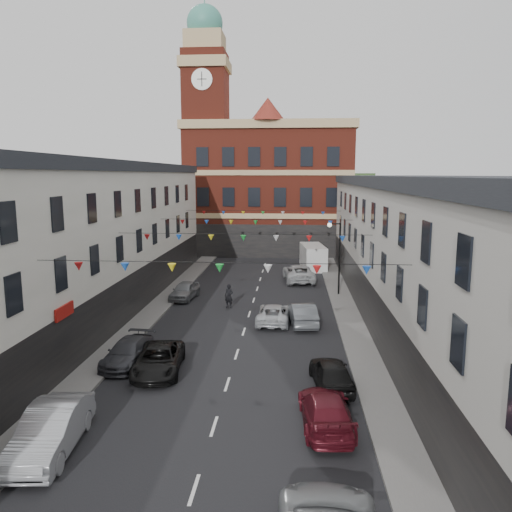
% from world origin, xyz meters
% --- Properties ---
extents(ground, '(160.00, 160.00, 0.00)m').
position_xyz_m(ground, '(0.00, 0.00, 0.00)').
color(ground, black).
rests_on(ground, ground).
extents(pavement_left, '(1.80, 64.00, 0.15)m').
position_xyz_m(pavement_left, '(-6.90, 2.00, 0.07)').
color(pavement_left, '#605E5B').
rests_on(pavement_left, ground).
extents(pavement_right, '(1.80, 64.00, 0.15)m').
position_xyz_m(pavement_right, '(6.90, 2.00, 0.07)').
color(pavement_right, '#605E5B').
rests_on(pavement_right, ground).
extents(terrace_left, '(8.40, 56.00, 10.70)m').
position_xyz_m(terrace_left, '(-11.78, 1.00, 5.35)').
color(terrace_left, beige).
rests_on(terrace_left, ground).
extents(terrace_right, '(8.40, 56.00, 9.70)m').
position_xyz_m(terrace_right, '(11.78, 1.00, 4.85)').
color(terrace_right, '#B4B1A8').
rests_on(terrace_right, ground).
extents(civic_building, '(20.60, 13.30, 18.50)m').
position_xyz_m(civic_building, '(0.00, 37.95, 8.14)').
color(civic_building, maroon).
rests_on(civic_building, ground).
extents(clock_tower, '(5.60, 5.60, 30.00)m').
position_xyz_m(clock_tower, '(-7.50, 35.00, 14.93)').
color(clock_tower, maroon).
rests_on(clock_tower, ground).
extents(distant_hill, '(40.00, 14.00, 10.00)m').
position_xyz_m(distant_hill, '(-4.00, 62.00, 5.00)').
color(distant_hill, '#2C4922').
rests_on(distant_hill, ground).
extents(street_lamp, '(1.10, 0.36, 6.00)m').
position_xyz_m(street_lamp, '(6.55, 14.00, 3.90)').
color(street_lamp, black).
rests_on(street_lamp, ground).
extents(car_left_b, '(2.17, 5.07, 1.63)m').
position_xyz_m(car_left_b, '(-5.50, -10.18, 0.81)').
color(car_left_b, '#A6A8AE').
rests_on(car_left_b, ground).
extents(car_left_c, '(2.69, 4.99, 1.33)m').
position_xyz_m(car_left_c, '(-3.60, -2.81, 0.67)').
color(car_left_c, black).
rests_on(car_left_c, ground).
extents(car_left_d, '(2.10, 4.50, 1.27)m').
position_xyz_m(car_left_d, '(-5.50, -1.81, 0.63)').
color(car_left_d, '#3A3B41').
rests_on(car_left_d, ground).
extents(car_left_e, '(2.08, 4.21, 1.38)m').
position_xyz_m(car_left_e, '(-5.50, 12.01, 0.69)').
color(car_left_e, gray).
rests_on(car_left_e, ground).
extents(car_right_c, '(2.22, 4.80, 1.36)m').
position_xyz_m(car_right_c, '(4.37, -7.67, 0.68)').
color(car_right_c, '#59111C').
rests_on(car_right_c, ground).
extents(car_right_d, '(2.10, 4.27, 1.40)m').
position_xyz_m(car_right_d, '(4.86, -3.98, 0.70)').
color(car_right_d, black).
rests_on(car_right_d, ground).
extents(car_right_e, '(2.09, 4.64, 1.48)m').
position_xyz_m(car_right_e, '(3.70, 5.86, 0.74)').
color(car_right_e, '#575B5F').
rests_on(car_right_e, ground).
extents(car_right_f, '(3.20, 5.88, 1.56)m').
position_xyz_m(car_right_f, '(3.60, 19.38, 0.78)').
color(car_right_f, '#B9BCBF').
rests_on(car_right_f, ground).
extents(moving_car, '(2.27, 4.64, 1.27)m').
position_xyz_m(moving_car, '(1.80, 6.10, 0.63)').
color(moving_car, silver).
rests_on(moving_car, ground).
extents(white_van, '(2.76, 5.77, 2.46)m').
position_xyz_m(white_van, '(5.17, 25.93, 1.23)').
color(white_van, silver).
rests_on(white_van, ground).
extents(pedestrian, '(0.74, 0.58, 1.77)m').
position_xyz_m(pedestrian, '(-1.66, 9.64, 0.89)').
color(pedestrian, black).
rests_on(pedestrian, ground).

